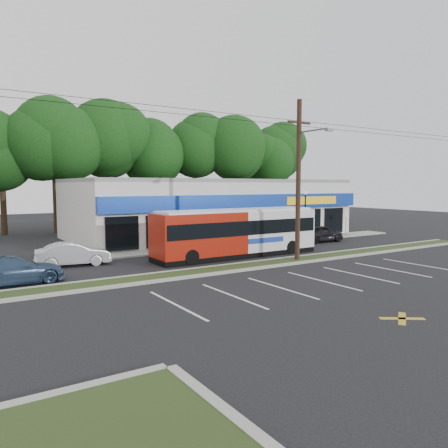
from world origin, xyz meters
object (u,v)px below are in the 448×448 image
(car_blue, at_px, (12,270))
(car_silver, at_px, (73,254))
(sign_post, at_px, (346,220))
(pedestrian_b, at_px, (220,236))
(pedestrian_a, at_px, (286,231))
(metrobus, at_px, (238,231))
(utility_pole, at_px, (297,175))
(car_dark, at_px, (319,233))
(lamp_post, at_px, (305,209))

(car_blue, bearing_deg, car_silver, -51.44)
(sign_post, relative_size, pedestrian_b, 1.21)
(sign_post, xyz_separation_m, pedestrian_a, (-7.80, -0.44, -0.59))
(sign_post, xyz_separation_m, car_blue, (-29.00, -5.07, -0.86))
(car_blue, xyz_separation_m, pedestrian_a, (21.20, 4.63, 0.27))
(sign_post, bearing_deg, metrobus, -164.95)
(utility_pole, relative_size, car_silver, 11.79)
(utility_pole, relative_size, pedestrian_b, 27.14)
(car_dark, bearing_deg, pedestrian_b, 80.15)
(sign_post, relative_size, car_blue, 0.47)
(pedestrian_a, bearing_deg, metrobus, -4.57)
(pedestrian_a, bearing_deg, car_blue, -18.51)
(sign_post, height_order, car_dark, sign_post)
(car_blue, bearing_deg, pedestrian_b, -76.15)
(car_silver, xyz_separation_m, pedestrian_b, (11.28, 1.51, 0.22))
(metrobus, bearing_deg, sign_post, 14.79)
(lamp_post, xyz_separation_m, pedestrian_a, (-2.80, -0.67, -1.71))
(utility_pole, bearing_deg, car_silver, 153.41)
(metrobus, relative_size, car_blue, 2.48)
(utility_pole, xyz_separation_m, lamp_post, (8.17, 7.87, -2.74))
(lamp_post, height_order, sign_post, lamp_post)
(car_silver, bearing_deg, car_blue, 140.83)
(pedestrian_b, bearing_deg, utility_pole, 111.26)
(sign_post, distance_m, pedestrian_a, 7.83)
(utility_pole, bearing_deg, metrobus, 119.13)
(lamp_post, distance_m, sign_post, 5.13)
(pedestrian_a, relative_size, pedestrian_b, 1.04)
(pedestrian_a, bearing_deg, car_dark, 123.33)
(car_silver, relative_size, car_blue, 0.89)
(pedestrian_b, bearing_deg, car_blue, 33.42)
(lamp_post, distance_m, car_dark, 2.74)
(car_blue, xyz_separation_m, pedestrian_b, (15.00, 5.00, 0.23))
(pedestrian_a, bearing_deg, lamp_post, 162.62)
(car_silver, distance_m, pedestrian_a, 17.52)
(sign_post, bearing_deg, car_dark, -161.75)
(car_dark, bearing_deg, car_silver, 90.31)
(sign_post, bearing_deg, car_silver, -176.41)
(lamp_post, height_order, pedestrian_a, lamp_post)
(utility_pole, xyz_separation_m, car_blue, (-15.83, 2.57, -4.72))
(metrobus, height_order, pedestrian_a, metrobus)
(sign_post, xyz_separation_m, car_silver, (-25.28, -1.59, -0.86))
(lamp_post, relative_size, pedestrian_b, 2.31)
(car_silver, height_order, pedestrian_a, pedestrian_a)
(car_blue, bearing_deg, sign_post, -84.66)
(lamp_post, xyz_separation_m, car_dark, (-0.19, -1.94, -1.93))
(car_silver, xyz_separation_m, pedestrian_a, (17.48, 1.14, 0.26))
(sign_post, height_order, metrobus, metrobus)
(pedestrian_b, bearing_deg, lamp_post, -163.10)
(lamp_post, relative_size, sign_post, 1.91)
(metrobus, xyz_separation_m, pedestrian_b, (1.16, 4.00, -0.76))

